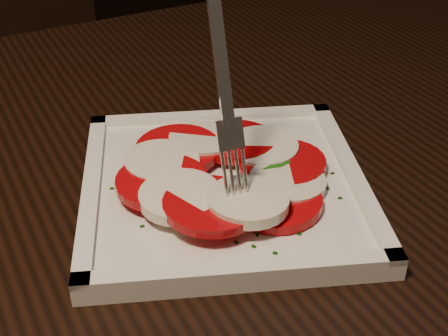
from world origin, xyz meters
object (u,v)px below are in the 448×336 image
Objects in this scene: table at (211,218)px; plate at (224,188)px; fork at (218,66)px; chair at (17,74)px.

plate is (-0.03, -0.09, 0.11)m from table.
plate reaches higher than table.
plate is 1.30× the size of fork.
plate is 0.13m from fork.
fork reaches higher than plate.
table is at bearing -86.90° from chair.
chair is (-0.06, 0.75, -0.12)m from table.
table is at bearing 70.39° from plate.
plate is at bearing 47.44° from fork.
chair is 3.69× the size of plate.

